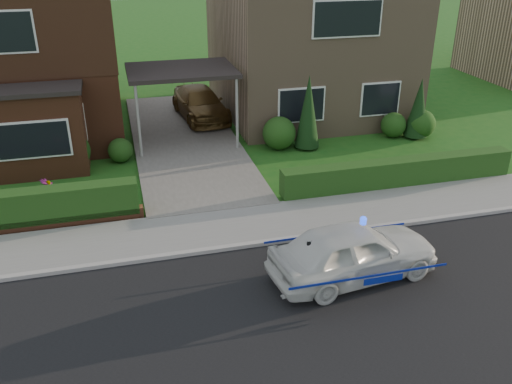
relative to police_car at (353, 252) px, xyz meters
name	(u,v)px	position (x,y,z in m)	size (l,w,h in m)	color
ground	(263,328)	(-2.44, -1.20, -0.66)	(120.00, 120.00, 0.00)	#1A5316
road	(263,328)	(-2.44, -1.20, -0.66)	(60.00, 6.00, 0.02)	black
kerb	(230,248)	(-2.44, 1.85, -0.60)	(60.00, 0.16, 0.12)	#9E9993
sidewalk	(222,228)	(-2.44, 2.90, -0.61)	(60.00, 2.00, 0.10)	slate
driveway	(185,140)	(-2.44, 9.80, -0.60)	(3.80, 12.00, 0.12)	#666059
house_left	(12,32)	(-8.22, 12.70, 3.15)	(7.50, 9.53, 7.25)	brown
house_right	(308,23)	(3.36, 12.79, 3.00)	(7.50, 8.06, 7.25)	#93765A
carport_link	(181,72)	(-2.44, 9.75, 1.99)	(3.80, 3.00, 2.77)	black
hedge_right	(397,187)	(3.36, 4.15, -0.66)	(7.50, 0.55, 0.80)	#153510
shrub_left_mid	(70,151)	(-6.44, 8.10, 0.00)	(1.32, 1.32, 1.32)	#153510
shrub_left_near	(120,150)	(-4.84, 8.40, -0.24)	(0.84, 0.84, 0.84)	#153510
shrub_right_near	(279,133)	(0.76, 8.20, -0.06)	(1.20, 1.20, 1.20)	#153510
shrub_right_mid	(393,125)	(5.36, 8.30, -0.18)	(0.96, 0.96, 0.96)	#153510
shrub_right_far	(421,124)	(6.36, 8.00, -0.12)	(1.08, 1.08, 1.08)	#153510
conifer_a	(308,114)	(1.76, 8.00, 0.64)	(0.90, 0.90, 2.60)	black
conifer_b	(418,110)	(6.16, 8.00, 0.44)	(0.90, 0.90, 2.20)	black
police_car	(353,252)	(0.00, 0.00, 0.00)	(3.57, 4.04, 1.49)	silver
driveway_car	(200,103)	(-1.44, 12.23, 0.06)	(1.69, 4.16, 1.21)	brown
potted_plant_b	(54,202)	(-6.76, 4.96, -0.30)	(0.32, 0.40, 0.72)	gray
potted_plant_c	(49,194)	(-6.93, 5.41, -0.23)	(0.48, 0.48, 0.86)	gray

